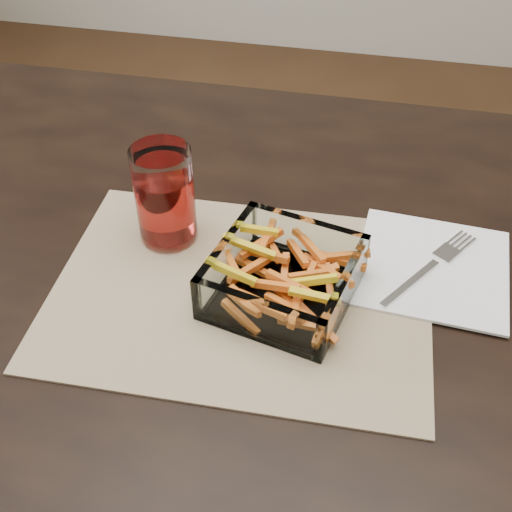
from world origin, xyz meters
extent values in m
cube|color=black|center=(0.00, 0.00, 0.73)|extent=(1.60, 0.90, 0.03)
cube|color=tan|center=(-0.05, -0.05, 0.75)|extent=(0.46, 0.34, 0.00)
cube|color=white|center=(0.00, -0.05, 0.76)|extent=(0.19, 0.19, 0.01)
cube|color=white|center=(0.02, 0.02, 0.78)|extent=(0.15, 0.04, 0.06)
cube|color=white|center=(-0.02, -0.12, 0.78)|extent=(0.15, 0.04, 0.06)
cube|color=white|center=(-0.07, -0.03, 0.78)|extent=(0.04, 0.15, 0.06)
cube|color=white|center=(0.07, -0.06, 0.78)|extent=(0.04, 0.15, 0.06)
cylinder|color=white|center=(-0.17, 0.03, 0.82)|extent=(0.07, 0.07, 0.13)
cylinder|color=#AF1D19|center=(-0.17, 0.03, 0.80)|extent=(0.06, 0.06, 0.09)
cube|color=white|center=(0.17, 0.04, 0.76)|extent=(0.20, 0.20, 0.00)
cube|color=silver|center=(0.15, 0.00, 0.76)|extent=(0.07, 0.10, 0.00)
cube|color=silver|center=(0.19, 0.06, 0.76)|extent=(0.04, 0.04, 0.00)
cube|color=silver|center=(0.20, 0.10, 0.76)|extent=(0.02, 0.03, 0.00)
cube|color=silver|center=(0.21, 0.09, 0.76)|extent=(0.02, 0.03, 0.00)
cube|color=silver|center=(0.21, 0.09, 0.76)|extent=(0.02, 0.03, 0.00)
cube|color=silver|center=(0.22, 0.08, 0.76)|extent=(0.02, 0.03, 0.00)
camera|label=1|loc=(0.08, -0.57, 1.31)|focal=45.00mm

